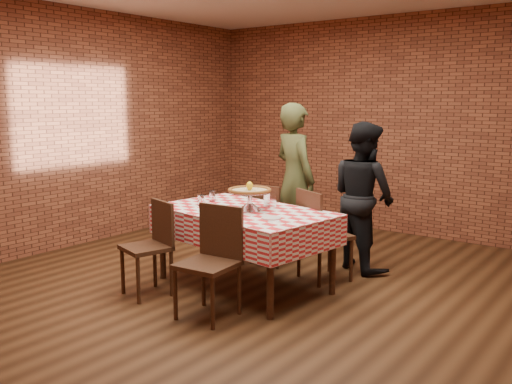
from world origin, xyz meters
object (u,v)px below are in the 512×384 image
condiment_caddy (270,199)px  chair_near_left (146,249)px  chair_far_right (325,235)px  diner_olive (295,179)px  pizza (250,191)px  water_glass_left (201,200)px  chair_far_left (273,223)px  diner_black (363,196)px  table (244,248)px  chair_near_right (207,264)px  pizza_stand (250,201)px  water_glass_right (212,196)px

condiment_caddy → chair_near_left: condiment_caddy is taller
chair_far_right → chair_near_left: bearing=77.9°
chair_far_right → diner_olive: (-0.80, 0.66, 0.42)m
pizza → water_glass_left: pizza is taller
water_glass_left → condiment_caddy: size_ratio=0.77×
chair_far_left → chair_far_right: size_ratio=0.97×
condiment_caddy → diner_black: bearing=76.8°
table → condiment_caddy: condiment_caddy is taller
chair_near_left → diner_black: diner_black is taller
condiment_caddy → diner_black: diner_black is taller
condiment_caddy → chair_near_right: size_ratio=0.15×
pizza_stand → water_glass_left: pizza_stand is taller
pizza_stand → diner_black: size_ratio=0.26×
pizza_stand → diner_black: diner_black is taller
table → chair_near_right: chair_near_right is taller
water_glass_right → chair_far_right: chair_far_right is taller
pizza → diner_black: 1.35m
table → pizza: size_ratio=4.03×
water_glass_left → chair_near_right: bearing=-44.6°
pizza_stand → water_glass_left: bearing=-168.4°
water_glass_right → chair_near_right: bearing=-50.5°
water_glass_left → condiment_caddy: (0.57, 0.38, 0.02)m
table → chair_near_left: size_ratio=1.91×
diner_olive → water_glass_left: bearing=105.3°
water_glass_left → diner_olive: (0.19, 1.41, 0.07)m
water_glass_left → diner_olive: 1.42m
pizza_stand → water_glass_right: bearing=166.8°
table → chair_far_left: size_ratio=1.87×
chair_far_left → diner_olive: 0.66m
condiment_caddy → diner_olive: diner_olive is taller
water_glass_left → chair_far_left: bearing=75.9°
diner_olive → chair_far_right: bearing=163.4°
diner_black → chair_near_left: bearing=83.7°
water_glass_left → pizza: bearing=11.6°
pizza_stand → chair_near_right: pizza_stand is taller
pizza → chair_near_right: size_ratio=0.45×
table → water_glass_left: 0.65m
chair_near_right → diner_olive: size_ratio=0.52×
water_glass_right → chair_near_left: bearing=-91.5°
table → water_glass_left: water_glass_left is taller
chair_far_left → diner_olive: (-0.04, 0.49, 0.43)m
water_glass_right → pizza_stand: bearing=-13.2°
table → water_glass_right: (-0.54, 0.15, 0.44)m
condiment_caddy → chair_far_right: bearing=58.4°
diner_black → pizza_stand: bearing=89.4°
pizza_stand → chair_near_left: bearing=-129.5°
water_glass_right → chair_near_left: size_ratio=0.12×
condiment_caddy → diner_olive: 1.10m
pizza_stand → chair_far_left: (-0.30, 0.81, -0.40)m
pizza → water_glass_left: (-0.53, -0.11, -0.13)m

